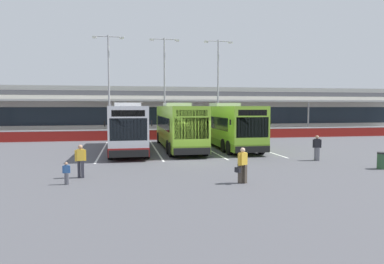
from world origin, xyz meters
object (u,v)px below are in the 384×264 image
object	(u,v)px
pedestrian_in_dark_coat	(317,147)
pedestrian_child	(66,172)
coach_bus_leftmost	(128,128)
coach_bus_left_centre	(178,127)
lamp_post_centre	(165,81)
pedestrian_with_handbag	(242,164)
lamp_post_east	(218,82)
litter_bin	(382,161)
coach_bus_centre	(227,126)
pedestrian_near_bin	(81,160)
lamp_post_west	(109,80)

from	to	relation	value
pedestrian_in_dark_coat	pedestrian_child	xyz separation A→B (m)	(-14.66, -4.37, -0.33)
coach_bus_leftmost	coach_bus_left_centre	bearing A→B (deg)	5.55
coach_bus_left_centre	lamp_post_centre	distance (m)	11.38
pedestrian_with_handbag	lamp_post_east	world-z (taller)	lamp_post_east
pedestrian_in_dark_coat	pedestrian_child	distance (m)	15.30
lamp_post_east	litter_bin	bearing A→B (deg)	-80.34
lamp_post_centre	lamp_post_east	world-z (taller)	same
litter_bin	pedestrian_child	bearing A→B (deg)	-176.87
pedestrian_child	lamp_post_east	distance (m)	26.76
coach_bus_centre	litter_bin	size ratio (longest dim) A/B	13.07
coach_bus_left_centre	lamp_post_centre	xyz separation A→B (m)	(-0.04, 10.45, 4.50)
coach_bus_leftmost	pedestrian_near_bin	xyz separation A→B (m)	(-2.31, -10.42, -0.91)
lamp_post_west	lamp_post_east	distance (m)	12.12
pedestrian_with_handbag	lamp_post_east	distance (m)	25.04
coach_bus_centre	pedestrian_in_dark_coat	distance (m)	8.93
coach_bus_centre	pedestrian_in_dark_coat	size ratio (longest dim) A/B	7.50
lamp_post_west	coach_bus_left_centre	bearing A→B (deg)	-59.13
pedestrian_with_handbag	lamp_post_centre	world-z (taller)	lamp_post_centre
lamp_post_centre	pedestrian_with_handbag	bearing A→B (deg)	-87.60
pedestrian_with_handbag	pedestrian_near_bin	bearing A→B (deg)	160.53
coach_bus_centre	litter_bin	xyz separation A→B (m)	(5.57, -11.57, -1.32)
coach_bus_centre	pedestrian_in_dark_coat	bearing A→B (deg)	-65.95
lamp_post_centre	lamp_post_east	bearing A→B (deg)	0.34
lamp_post_west	litter_bin	xyz separation A→B (m)	(15.83, -21.42, -5.82)
coach_bus_left_centre	pedestrian_in_dark_coat	bearing A→B (deg)	-45.09
coach_bus_leftmost	lamp_post_west	bearing A→B (deg)	100.57
pedestrian_child	lamp_post_west	world-z (taller)	lamp_post_west
coach_bus_centre	litter_bin	bearing A→B (deg)	-64.29
pedestrian_near_bin	lamp_post_west	distance (m)	21.59
pedestrian_child	litter_bin	world-z (taller)	pedestrian_child
lamp_post_centre	litter_bin	size ratio (longest dim) A/B	11.83
coach_bus_leftmost	coach_bus_centre	distance (m)	8.33
coach_bus_left_centre	pedestrian_child	xyz separation A→B (m)	(-6.81, -12.25, -1.24)
pedestrian_in_dark_coat	litter_bin	xyz separation A→B (m)	(1.95, -3.46, -0.41)
pedestrian_with_handbag	lamp_post_centre	bearing A→B (deg)	92.40
pedestrian_near_bin	coach_bus_left_centre	bearing A→B (deg)	59.47
pedestrian_in_dark_coat	lamp_post_east	world-z (taller)	lamp_post_east
coach_bus_centre	pedestrian_child	bearing A→B (deg)	-131.52
coach_bus_leftmost	pedestrian_child	distance (m)	12.23
pedestrian_child	lamp_post_centre	size ratio (longest dim) A/B	0.09
pedestrian_child	lamp_post_west	xyz separation A→B (m)	(0.79, 22.33, 5.75)
pedestrian_in_dark_coat	lamp_post_east	bearing A→B (deg)	95.49
coach_bus_left_centre	pedestrian_in_dark_coat	distance (m)	11.16
coach_bus_leftmost	lamp_post_east	distance (m)	15.55
coach_bus_leftmost	lamp_post_centre	bearing A→B (deg)	69.59
lamp_post_east	litter_bin	distance (m)	22.89
pedestrian_child	coach_bus_centre	bearing A→B (deg)	48.48
coach_bus_leftmost	lamp_post_east	xyz separation A→B (m)	(10.16, 10.88, 4.50)
coach_bus_leftmost	litter_bin	xyz separation A→B (m)	(13.88, -10.95, -1.32)
lamp_post_centre	coach_bus_centre	bearing A→B (deg)	-67.32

